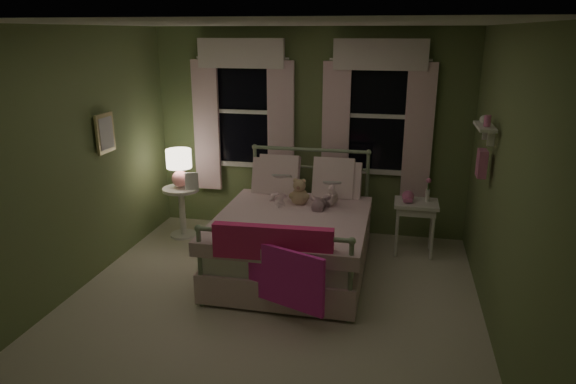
% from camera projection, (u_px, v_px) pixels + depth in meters
% --- Properties ---
extents(room_shell, '(4.20, 4.20, 4.20)m').
position_uv_depth(room_shell, '(268.00, 177.00, 4.58)').
color(room_shell, beige).
rests_on(room_shell, ground).
extents(bed, '(1.58, 2.04, 1.18)m').
position_uv_depth(bed, '(295.00, 236.00, 5.65)').
color(bed, white).
rests_on(bed, ground).
extents(pink_throw, '(1.10, 0.44, 0.71)m').
position_uv_depth(pink_throw, '(272.00, 255.00, 4.62)').
color(pink_throw, '#EA2D75').
rests_on(pink_throw, bed).
extents(child_left, '(0.29, 0.23, 0.71)m').
position_uv_depth(child_left, '(279.00, 177.00, 5.94)').
color(child_left, '#F7D1DD').
rests_on(child_left, bed).
extents(child_right, '(0.43, 0.37, 0.79)m').
position_uv_depth(child_right, '(327.00, 176.00, 5.81)').
color(child_right, '#F7D1DD').
rests_on(child_right, bed).
extents(book_left, '(0.21, 0.13, 0.26)m').
position_uv_depth(book_left, '(273.00, 180.00, 5.69)').
color(book_left, beige).
rests_on(book_left, child_left).
extents(book_right, '(0.21, 0.13, 0.26)m').
position_uv_depth(book_right, '(323.00, 187.00, 5.59)').
color(book_right, beige).
rests_on(book_right, child_right).
extents(teddy_bear, '(0.24, 0.20, 0.32)m').
position_uv_depth(teddy_bear, '(300.00, 194.00, 5.77)').
color(teddy_bear, tan).
rests_on(teddy_bear, bed).
extents(nightstand_left, '(0.46, 0.46, 0.65)m').
position_uv_depth(nightstand_left, '(182.00, 205.00, 6.54)').
color(nightstand_left, white).
rests_on(nightstand_left, ground).
extents(table_lamp, '(0.31, 0.31, 0.48)m').
position_uv_depth(table_lamp, '(179.00, 164.00, 6.38)').
color(table_lamp, pink).
rests_on(table_lamp, nightstand_left).
extents(book_nightstand, '(0.22, 0.26, 0.02)m').
position_uv_depth(book_nightstand, '(186.00, 189.00, 6.38)').
color(book_nightstand, beige).
rests_on(book_nightstand, nightstand_left).
extents(nightstand_right, '(0.50, 0.40, 0.64)m').
position_uv_depth(nightstand_right, '(416.00, 210.00, 5.97)').
color(nightstand_right, white).
rests_on(nightstand_right, ground).
extents(pink_toy, '(0.14, 0.19, 0.14)m').
position_uv_depth(pink_toy, '(408.00, 197.00, 5.94)').
color(pink_toy, pink).
rests_on(pink_toy, nightstand_right).
extents(bud_vase, '(0.06, 0.06, 0.28)m').
position_uv_depth(bud_vase, '(428.00, 190.00, 5.92)').
color(bud_vase, white).
rests_on(bud_vase, nightstand_right).
extents(window_left, '(1.34, 0.13, 1.96)m').
position_uv_depth(window_left, '(243.00, 106.00, 6.55)').
color(window_left, black).
rests_on(window_left, room_shell).
extents(window_right, '(1.34, 0.13, 1.96)m').
position_uv_depth(window_right, '(378.00, 111.00, 6.20)').
color(window_right, black).
rests_on(window_right, room_shell).
extents(wall_shelf, '(0.15, 0.50, 0.60)m').
position_uv_depth(wall_shelf, '(484.00, 145.00, 4.78)').
color(wall_shelf, white).
rests_on(wall_shelf, room_shell).
extents(framed_picture, '(0.03, 0.32, 0.42)m').
position_uv_depth(framed_picture, '(105.00, 133.00, 5.47)').
color(framed_picture, beige).
rests_on(framed_picture, room_shell).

